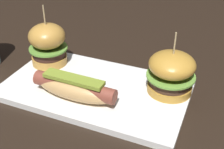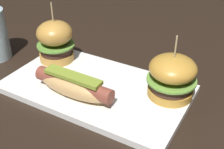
# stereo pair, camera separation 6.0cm
# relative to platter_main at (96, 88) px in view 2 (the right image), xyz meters

# --- Properties ---
(ground_plane) EXTENTS (3.00, 3.00, 0.00)m
(ground_plane) POSITION_rel_platter_main_xyz_m (0.00, 0.00, -0.01)
(ground_plane) COLOR black
(platter_main) EXTENTS (0.39, 0.22, 0.01)m
(platter_main) POSITION_rel_platter_main_xyz_m (0.00, 0.00, 0.00)
(platter_main) COLOR white
(platter_main) RESTS_ON ground
(hot_dog) EXTENTS (0.18, 0.05, 0.05)m
(hot_dog) POSITION_rel_platter_main_xyz_m (-0.02, -0.05, 0.03)
(hot_dog) COLOR tan
(hot_dog) RESTS_ON platter_main
(slider_left) EXTENTS (0.09, 0.09, 0.14)m
(slider_left) POSITION_rel_platter_main_xyz_m (-0.15, 0.05, 0.06)
(slider_left) COLOR #C08A3B
(slider_left) RESTS_ON platter_main
(slider_right) EXTENTS (0.10, 0.10, 0.13)m
(slider_right) POSITION_rel_platter_main_xyz_m (0.15, 0.05, 0.05)
(slider_right) COLOR #C28B33
(slider_right) RESTS_ON platter_main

